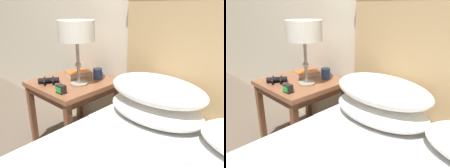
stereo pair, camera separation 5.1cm
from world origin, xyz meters
TOP-DOWN VIEW (x-y plane):
  - nightstand at (-0.67, 0.66)m, footprint 0.58×0.58m
  - table_lamp at (-0.57, 0.64)m, footprint 0.26×0.26m
  - book_on_nightstand at (-0.76, 0.79)m, footprint 0.20×0.23m
  - binoculars_pair at (-0.77, 0.50)m, footprint 0.16×0.16m
  - coffee_mug at (-0.57, 0.84)m, footprint 0.10×0.08m
  - alarm_clock at (-0.52, 0.44)m, footprint 0.07×0.05m

SIDE VIEW (x-z plane):
  - nightstand at x=-0.67m, z-range 0.21..0.79m
  - book_on_nightstand at x=-0.76m, z-range 0.58..0.62m
  - binoculars_pair at x=-0.77m, z-range 0.58..0.63m
  - alarm_clock at x=-0.52m, z-range 0.58..0.64m
  - coffee_mug at x=-0.57m, z-range 0.58..0.66m
  - table_lamp at x=-0.57m, z-range 0.73..1.21m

